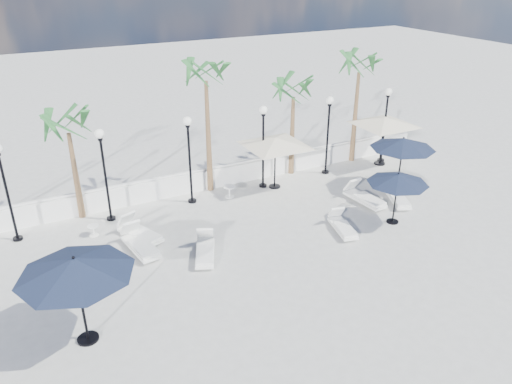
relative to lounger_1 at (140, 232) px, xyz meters
name	(u,v)px	position (x,y,z in m)	size (l,w,h in m)	color
ground	(262,279)	(2.86, -4.47, -0.26)	(100.00, 100.00, 0.00)	#9F9F9A
balustrade	(184,184)	(2.86, 3.03, 0.21)	(26.00, 0.30, 1.01)	white
lamppost_1	(4,179)	(-4.14, 2.03, 2.23)	(0.36, 0.36, 3.84)	black
lamppost_2	(103,163)	(-0.64, 2.03, 2.23)	(0.36, 0.36, 3.84)	black
lamppost_3	(189,148)	(2.86, 2.03, 2.23)	(0.36, 0.36, 3.84)	black
lamppost_4	(263,136)	(6.36, 2.03, 2.23)	(0.36, 0.36, 3.84)	black
lamppost_5	(328,125)	(9.86, 2.03, 2.23)	(0.36, 0.36, 3.84)	black
lamppost_6	(386,115)	(13.36, 2.03, 2.23)	(0.36, 0.36, 3.84)	black
palm_1	(68,129)	(-1.64, 2.83, 3.50)	(2.60, 2.60, 4.70)	brown
palm_2	(206,78)	(4.06, 2.83, 4.86)	(2.60, 2.60, 6.10)	brown
palm_3	(293,94)	(8.36, 2.83, 3.69)	(2.60, 2.60, 4.90)	brown
palm_4	(359,70)	(12.06, 2.83, 4.47)	(2.60, 2.60, 5.70)	brown
lounger_1	(140,232)	(0.00, 0.00, 0.00)	(1.39, 2.14, 0.77)	silver
lounger_2	(205,251)	(1.71, -2.33, -0.01)	(1.34, 2.02, 0.73)	silver
lounger_3	(140,244)	(-0.22, -0.87, 0.01)	(1.00, 2.23, 0.81)	silver
lounger_4	(343,226)	(7.14, -3.09, -0.03)	(0.99, 1.90, 0.68)	silver
lounger_5	(398,197)	(10.79, -2.13, -0.02)	(1.31, 1.98, 0.71)	silver
lounger_6	(365,197)	(9.48, -1.49, 0.01)	(0.87, 2.15, 0.79)	silver
side_table_1	(93,230)	(-1.51, 1.02, 0.00)	(0.44, 0.44, 0.43)	silver
side_table_2	(229,190)	(4.52, 1.73, 0.06)	(0.54, 0.54, 0.52)	silver
parasol_navy_left	(75,267)	(-2.81, -4.78, 2.16)	(3.11, 3.11, 2.74)	black
parasol_navy_mid	(398,179)	(9.38, -3.41, 1.64)	(2.41, 2.41, 2.16)	black
parasol_navy_right	(403,144)	(11.63, -1.16, 2.00)	(2.87, 2.87, 2.57)	black
parasol_cream_sq_a	(275,138)	(6.82, 1.73, 2.13)	(5.26, 5.26, 2.58)	black
parasol_cream_sq_b	(385,118)	(13.03, 1.73, 2.22)	(5.34, 5.34, 2.68)	black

